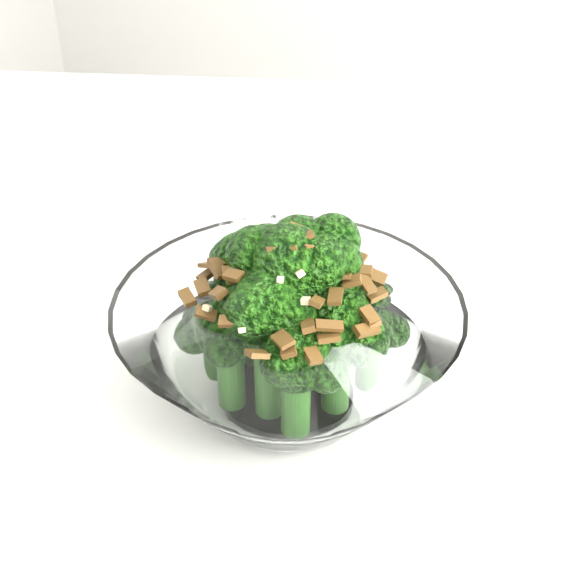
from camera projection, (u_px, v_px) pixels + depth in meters
The scene contains 2 objects.
table at pixel (241, 306), 0.72m from camera, with size 1.42×1.22×0.75m.
broccoli_dish at pixel (288, 339), 0.49m from camera, with size 0.21×0.21×0.13m.
Camera 1 is at (0.40, -0.39, 1.11)m, focal length 50.00 mm.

